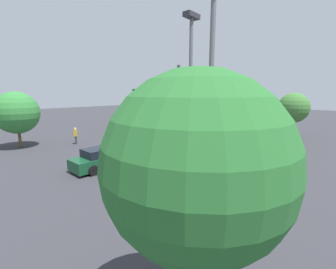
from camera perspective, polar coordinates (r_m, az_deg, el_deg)
ground_plane at (r=23.59m, az=0.00°, el=-2.25°), size 131.99×131.99×0.00m
crosswalk_markings at (r=20.29m, az=12.69°, el=-4.61°), size 9.44×5.35×0.01m
traffic_signal_mast at (r=15.23m, az=1.93°, el=9.15°), size 4.34×4.34×6.80m
car_0 at (r=21.64m, az=21.77°, el=-2.11°), size 2.23×4.32×1.59m
car_1 at (r=25.07m, az=-2.35°, el=0.17°), size 4.43×2.40×1.48m
car_2 at (r=32.33m, az=19.85°, el=2.00°), size 4.50×2.14×1.63m
car_3 at (r=16.55m, az=-15.66°, el=-5.66°), size 4.84×2.02×1.48m
car_4 at (r=40.01m, az=12.94°, el=3.93°), size 4.94×2.06×1.71m
gas_station_canopy at (r=40.93m, az=-0.97°, el=10.61°), size 8.03×8.03×5.90m
pedestrian at (r=24.93m, az=-22.43°, el=-0.10°), size 0.41×0.41×1.72m
street_light_pole_a at (r=10.23m, az=5.66°, el=9.62°), size 0.80×0.36×8.50m
street_light_pole_b at (r=7.23m, az=10.69°, el=8.32°), size 0.80×0.36×8.30m
tree_corner_a at (r=25.65m, az=-34.04°, el=4.60°), size 3.97×3.97×5.35m
tree_corner_b at (r=30.34m, az=29.22°, el=5.90°), size 3.51×3.51×5.23m
tree_corner_c at (r=4.09m, az=7.22°, el=-7.66°), size 3.40×3.40×5.65m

